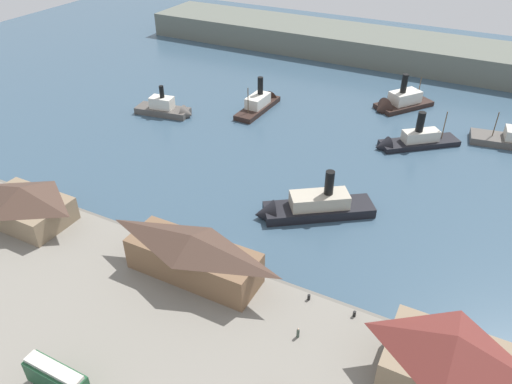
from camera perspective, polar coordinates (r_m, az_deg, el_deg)
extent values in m
plane|color=#385166|center=(82.97, -2.72, -7.07)|extent=(320.00, 320.00, 0.00)
cube|color=gray|center=(70.23, -12.06, -17.03)|extent=(110.00, 36.00, 1.20)
cube|color=#666159|center=(80.34, -4.02, -8.29)|extent=(110.00, 0.80, 1.00)
cube|color=#847056|center=(95.69, -25.24, -1.95)|extent=(15.14, 9.53, 4.43)
pyramid|color=#473328|center=(93.85, -25.75, -0.18)|extent=(15.44, 10.01, 2.69)
cube|color=brown|center=(75.97, -7.30, -8.00)|extent=(20.80, 7.24, 5.48)
pyramid|color=#473328|center=(73.48, -7.51, -5.76)|extent=(21.22, 7.60, 2.22)
cube|color=#847056|center=(66.17, 21.40, -18.88)|extent=(14.59, 10.51, 5.61)
pyramid|color=maroon|center=(62.82, 22.27, -16.33)|extent=(14.88, 11.04, 3.39)
cube|color=#1E4C2D|center=(66.21, -22.28, -19.56)|extent=(8.37, 2.34, 3.17)
cube|color=beige|center=(64.83, -22.64, -18.57)|extent=(8.03, 1.63, 0.50)
cylinder|color=black|center=(69.80, -22.92, -18.84)|extent=(0.90, 0.18, 0.90)
cylinder|color=#3D4C42|center=(68.54, 4.94, -16.16)|extent=(0.41, 0.41, 1.39)
sphere|color=#CCA889|center=(67.91, 4.98, -15.71)|extent=(0.25, 0.25, 0.25)
cylinder|color=black|center=(73.49, 6.21, -12.15)|extent=(0.44, 0.44, 0.90)
cylinder|color=black|center=(72.24, 11.45, -13.81)|extent=(0.44, 0.44, 0.90)
cube|color=black|center=(131.90, 0.21, 9.81)|extent=(5.46, 17.28, 1.35)
cone|color=black|center=(138.85, 1.95, 11.06)|extent=(4.54, 3.22, 4.45)
cube|color=silver|center=(131.06, 0.21, 10.65)|extent=(4.18, 7.61, 2.82)
cylinder|color=black|center=(130.79, 0.51, 12.35)|extent=(1.48, 1.48, 4.61)
cylinder|color=brown|center=(126.18, -0.94, 10.66)|extent=(0.24, 0.24, 6.74)
cube|color=black|center=(120.38, 18.56, 5.47)|extent=(17.55, 15.68, 1.24)
cone|color=black|center=(116.17, 14.54, 5.14)|extent=(5.46, 5.63, 4.53)
cube|color=beige|center=(119.55, 18.72, 6.27)|extent=(8.46, 7.75, 2.54)
cylinder|color=black|center=(117.68, 18.73, 7.80)|extent=(1.75, 1.75, 4.67)
cylinder|color=brown|center=(121.49, 21.21, 7.31)|extent=(0.24, 0.24, 6.76)
cube|color=#514C47|center=(132.13, -10.85, 9.33)|extent=(14.84, 7.36, 1.69)
cone|color=#514C47|center=(129.05, -8.03, 9.00)|extent=(3.27, 4.98, 4.63)
cube|color=silver|center=(131.21, -10.96, 10.25)|extent=(6.39, 4.31, 2.95)
cylinder|color=black|center=(129.93, -11.00, 11.47)|extent=(1.19, 1.19, 3.15)
cube|color=black|center=(91.70, 7.34, -2.07)|extent=(19.98, 16.41, 1.86)
cone|color=black|center=(89.85, 1.02, -2.61)|extent=(5.96, 6.31, 5.13)
cube|color=#B2A893|center=(90.43, 7.44, -0.93)|extent=(11.28, 9.74, 2.60)
cylinder|color=black|center=(88.82, 8.59, 1.08)|extent=(1.68, 1.68, 4.68)
cube|color=black|center=(139.91, 16.91, 9.77)|extent=(14.59, 16.55, 1.25)
cone|color=black|center=(134.98, 14.42, 9.29)|extent=(6.60, 5.85, 6.13)
cube|color=silver|center=(139.09, 17.05, 10.58)|extent=(8.48, 9.26, 3.11)
cylinder|color=black|center=(136.91, 16.98, 12.07)|extent=(1.59, 1.59, 4.96)
cylinder|color=brown|center=(141.60, 18.59, 11.43)|extent=(0.24, 0.24, 6.38)
cylinder|color=brown|center=(126.72, 26.27, 7.14)|extent=(0.24, 0.24, 5.97)
cube|color=#60665B|center=(174.41, 16.15, 15.76)|extent=(180.00, 24.00, 8.00)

